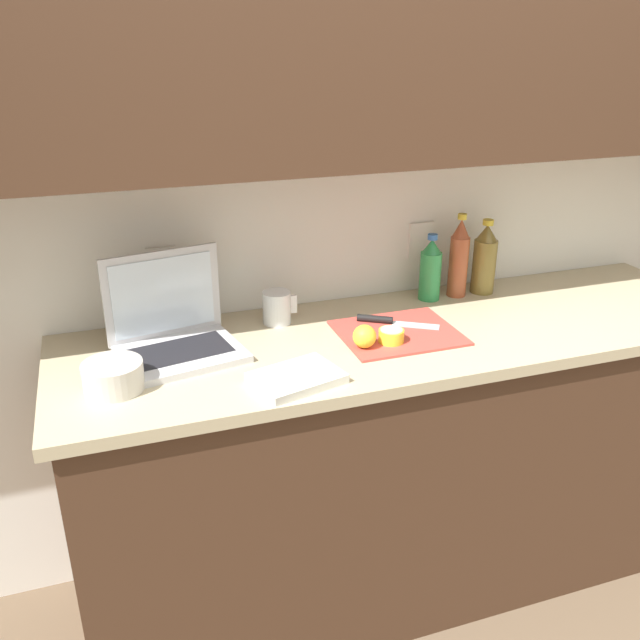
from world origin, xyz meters
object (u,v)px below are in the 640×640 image
Objects in this scene: cutting_board at (398,333)px; bottle_water_clear at (430,270)px; lemon_half_cut at (391,336)px; lemon_whole_beside at (364,336)px; bowl_white at (113,376)px; bottle_oil_tall at (459,259)px; measuring_cup at (277,307)px; laptop at (174,329)px; bottle_green_soda at (485,260)px; knife at (384,320)px.

cutting_board is 1.55× the size of bottle_water_clear.
lemon_half_cut is 0.33× the size of bottle_water_clear.
lemon_whole_beside reaches higher than bowl_white.
bottle_oil_tall reaches higher than lemon_whole_beside.
laptop is at bearing -163.57° from measuring_cup.
bottle_oil_tall is (-0.10, 0.00, 0.01)m from bottle_green_soda.
knife reaches higher than cutting_board.
laptop is at bearing -171.60° from bottle_water_clear.
knife is 3.43× the size of lemon_whole_beside.
bowl_white is (-0.18, -0.18, -0.03)m from laptop.
measuring_cup is (-0.27, 0.26, 0.02)m from lemon_half_cut.
lemon_whole_beside reaches higher than lemon_half_cut.
lemon_whole_beside is 0.64m from bottle_green_soda.
cutting_board is 0.08m from knife.
lemon_half_cut reaches higher than cutting_board.
cutting_board is at bearing -47.67° from knife.
bowl_white is (-1.25, -0.31, -0.08)m from bottle_green_soda.
lemon_whole_beside is (-0.09, -0.01, 0.01)m from lemon_half_cut.
lemon_half_cut is (0.60, -0.16, -0.04)m from laptop.
bottle_oil_tall reaches higher than bowl_white.
lemon_whole_beside reaches higher than cutting_board.
lemon_whole_beside is 0.26× the size of bottle_green_soda.
laptop is 1.07× the size of cutting_board.
bottle_oil_tall is (0.32, 0.23, 0.13)m from cutting_board.
lemon_half_cut is 0.40m from bottle_water_clear.
lemon_half_cut is at bearing -142.30° from bottle_oil_tall.
bowl_white is (-1.15, -0.31, -0.09)m from bottle_oil_tall.
bottle_oil_tall is 1.26× the size of bottle_water_clear.
knife is 2.15× the size of measuring_cup.
bottle_oil_tall is at bearing 37.70° from lemon_half_cut.
bottle_green_soda is at bearing 31.34° from lemon_half_cut.
knife is at bearing -13.39° from laptop.
bottle_oil_tall is at bearing -0.00° from bottle_water_clear.
knife is 0.33m from measuring_cup.
laptop is 0.98m from bottle_oil_tall.
knife is 0.39m from bottle_oil_tall.
laptop is 0.66m from cutting_board.
bottle_water_clear is 2.10× the size of measuring_cup.
bottle_green_soda is 2.40× the size of measuring_cup.
knife is (-0.01, 0.07, 0.01)m from cutting_board.
lemon_whole_beside is at bearing -140.16° from bottle_water_clear.
bowl_white is at bearing -164.97° from bottle_oil_tall.
bottle_oil_tall is (0.34, 0.16, 0.11)m from knife.
bottle_oil_tall reaches higher than lemon_half_cut.
bottle_green_soda reaches higher than cutting_board.
bottle_green_soda reaches higher than knife.
bottle_water_clear reaches higher than bowl_white.
measuring_cup is (-0.54, -0.03, -0.05)m from bottle_water_clear.
laptop reaches higher than bottle_green_soda.
bottle_water_clear is at bearing 39.84° from lemon_whole_beside.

